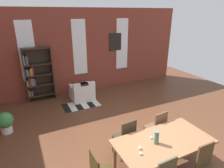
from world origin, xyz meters
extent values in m
plane|color=brown|center=(0.00, 0.00, 0.00)|extent=(11.90, 11.90, 0.00)
cube|color=brown|center=(0.00, 4.64, 1.64)|extent=(9.17, 0.12, 3.29)
cube|color=white|center=(-1.91, 4.57, 1.81)|extent=(0.55, 0.02, 2.14)
cube|color=white|center=(0.00, 4.57, 1.81)|extent=(0.55, 0.02, 2.14)
cube|color=white|center=(1.91, 4.57, 1.81)|extent=(0.55, 0.02, 2.14)
cube|color=#8B5E3D|center=(0.11, -0.41, 0.74)|extent=(1.93, 0.99, 0.04)
cylinder|color=#8B5E3D|center=(0.98, -0.81, 0.36)|extent=(0.07, 0.07, 0.72)
cylinder|color=#8B5E3D|center=(-0.76, -0.02, 0.36)|extent=(0.07, 0.07, 0.72)
cylinder|color=#8B5E3D|center=(0.98, -0.02, 0.36)|extent=(0.07, 0.07, 0.72)
cylinder|color=#4C7266|center=(-0.07, -0.41, 0.89)|extent=(0.09, 0.09, 0.26)
cylinder|color=silver|center=(-0.45, -0.42, 0.78)|extent=(0.04, 0.04, 0.05)
cylinder|color=silver|center=(-0.07, -0.25, 0.78)|extent=(0.04, 0.04, 0.04)
cylinder|color=silver|center=(-0.52, -0.55, 0.78)|extent=(0.04, 0.04, 0.04)
cube|color=#3E3012|center=(-1.34, -0.42, 0.70)|extent=(0.04, 0.38, 0.50)
cube|color=#342B1C|center=(-0.32, 0.38, 0.45)|extent=(0.44, 0.44, 0.04)
cube|color=#342B1C|center=(-0.31, 0.20, 0.70)|extent=(0.38, 0.07, 0.50)
cylinder|color=#342B1C|center=(-0.16, 0.58, 0.21)|extent=(0.04, 0.04, 0.43)
cylinder|color=#342B1C|center=(-0.52, 0.55, 0.21)|extent=(0.04, 0.04, 0.43)
cylinder|color=#342B1C|center=(-0.13, 0.22, 0.21)|extent=(0.04, 0.04, 0.43)
cylinder|color=#342B1C|center=(-0.49, 0.19, 0.21)|extent=(0.04, 0.04, 0.43)
cube|color=#4E3A20|center=(0.55, -1.02, 0.70)|extent=(0.38, 0.03, 0.50)
cube|color=brown|center=(0.54, 0.38, 0.45)|extent=(0.44, 0.44, 0.04)
cube|color=brown|center=(0.56, 0.20, 0.70)|extent=(0.38, 0.07, 0.50)
cylinder|color=brown|center=(0.71, 0.58, 0.21)|extent=(0.04, 0.04, 0.43)
cylinder|color=brown|center=(0.35, 0.55, 0.21)|extent=(0.04, 0.04, 0.43)
cylinder|color=brown|center=(0.74, 0.22, 0.21)|extent=(0.04, 0.04, 0.43)
cylinder|color=brown|center=(0.38, 0.19, 0.21)|extent=(0.04, 0.04, 0.43)
cube|color=#2D2319|center=(-2.10, 4.37, 0.98)|extent=(0.04, 0.30, 1.96)
cube|color=#2D2319|center=(-1.16, 4.37, 0.98)|extent=(0.04, 0.30, 1.96)
cube|color=#2D2319|center=(-1.63, 4.52, 0.98)|extent=(0.98, 0.01, 1.96)
cube|color=#2D2319|center=(-1.63, 4.37, 0.20)|extent=(0.94, 0.30, 0.04)
cube|color=orange|center=(-2.07, 4.37, 0.33)|extent=(0.03, 0.20, 0.24)
cube|color=#4C4C51|center=(-2.02, 4.37, 0.31)|extent=(0.05, 0.20, 0.19)
cube|color=#8C4C8C|center=(-1.96, 4.37, 0.31)|extent=(0.05, 0.19, 0.19)
cube|color=#2D2319|center=(-1.63, 4.37, 0.59)|extent=(0.94, 0.30, 0.04)
cube|color=gold|center=(-2.06, 4.37, 0.71)|extent=(0.04, 0.18, 0.21)
cube|color=#4C4C51|center=(-2.01, 4.37, 0.77)|extent=(0.03, 0.18, 0.31)
cube|color=#B22D28|center=(-1.97, 4.37, 0.76)|extent=(0.03, 0.24, 0.30)
cube|color=gold|center=(-1.91, 4.37, 0.75)|extent=(0.04, 0.17, 0.28)
cube|color=#8C4C8C|center=(-1.86, 4.37, 0.76)|extent=(0.05, 0.24, 0.29)
cube|color=#284C8C|center=(-1.81, 4.37, 0.73)|extent=(0.04, 0.19, 0.25)
cube|color=#2D2319|center=(-1.63, 4.37, 0.98)|extent=(0.94, 0.30, 0.04)
cube|color=#284C8C|center=(-2.06, 4.37, 1.11)|extent=(0.05, 0.18, 0.22)
cube|color=orange|center=(-2.01, 4.37, 1.12)|extent=(0.04, 0.19, 0.24)
cube|color=#284C8C|center=(-1.96, 4.37, 1.10)|extent=(0.03, 0.20, 0.19)
cube|color=orange|center=(-1.91, 4.37, 1.13)|extent=(0.03, 0.25, 0.25)
cube|color=orange|center=(-1.87, 4.37, 1.14)|extent=(0.03, 0.23, 0.28)
cube|color=#B22D28|center=(-1.83, 4.37, 1.16)|extent=(0.04, 0.17, 0.32)
cube|color=#2D2319|center=(-1.63, 4.37, 1.37)|extent=(0.94, 0.30, 0.04)
cube|color=gold|center=(-2.07, 4.37, 1.56)|extent=(0.03, 0.24, 0.33)
cube|color=#284C8C|center=(-2.02, 4.37, 1.54)|extent=(0.03, 0.26, 0.30)
cube|color=#8C4C8C|center=(-1.97, 4.37, 1.55)|extent=(0.05, 0.24, 0.32)
cube|color=#2D2319|center=(-1.63, 4.37, 1.94)|extent=(0.94, 0.30, 0.04)
cube|color=silver|center=(-0.26, 3.73, 0.20)|extent=(0.80, 0.80, 0.40)
cube|color=silver|center=(-0.26, 3.41, 0.57)|extent=(0.80, 0.16, 0.35)
cube|color=silver|center=(0.08, 3.73, 0.48)|extent=(0.12, 0.72, 0.15)
cube|color=silver|center=(-0.60, 3.72, 0.48)|extent=(0.12, 0.72, 0.15)
cube|color=black|center=(-0.26, 3.41, 0.71)|extent=(0.28, 0.17, 0.08)
cylinder|color=silver|center=(-2.80, 2.53, 0.10)|extent=(0.29, 0.29, 0.21)
sphere|color=#387F42|center=(-2.80, 2.53, 0.38)|extent=(0.43, 0.43, 0.43)
cube|color=black|center=(-0.99, 3.24, 0.00)|extent=(0.21, 0.70, 0.01)
cube|color=silver|center=(-0.78, 3.24, 0.00)|extent=(0.21, 0.70, 0.01)
cube|color=black|center=(-0.56, 3.24, 0.00)|extent=(0.21, 0.70, 0.01)
cube|color=silver|center=(-0.35, 3.24, 0.00)|extent=(0.21, 0.70, 0.01)
cube|color=black|center=(-0.14, 3.24, 0.00)|extent=(0.21, 0.70, 0.01)
cube|color=silver|center=(0.08, 3.24, 0.00)|extent=(0.21, 0.70, 0.01)
cube|color=black|center=(1.57, 4.56, 1.93)|extent=(0.56, 0.03, 0.72)
camera|label=1|loc=(-2.17, -2.79, 3.12)|focal=30.80mm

